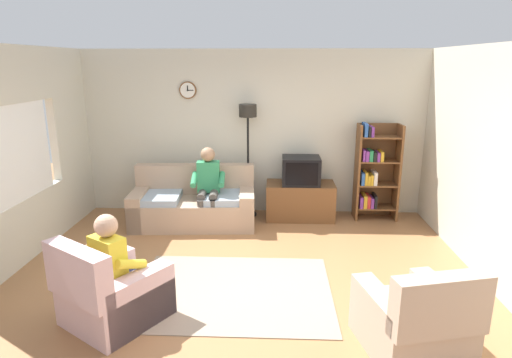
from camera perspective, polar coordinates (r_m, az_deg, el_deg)
The scene contains 12 objects.
ground_plane at distance 5.17m, azimuth -1.74°, elevation -13.66°, with size 12.00×12.00×0.00m, color #9E6B42.
back_wall_assembly at distance 7.27m, azimuth -0.29°, elevation 6.14°, with size 6.20×0.17×2.70m.
couch at distance 6.90m, azimuth -8.20°, elevation -3.39°, with size 1.95×0.99×0.90m.
tv_stand at distance 7.12m, azimuth 5.82°, elevation -2.86°, with size 1.10×0.56×0.59m.
tv at distance 6.96m, azimuth 5.95°, elevation 1.12°, with size 0.60×0.49×0.44m.
bookshelf at distance 7.22m, azimuth 15.25°, elevation 0.92°, with size 0.68×0.36×1.57m.
floor_lamp at distance 6.96m, azimuth -1.08°, elevation 6.55°, with size 0.28×0.28×1.85m.
armchair_near_window at distance 4.60m, azimuth -18.43°, elevation -14.26°, with size 1.15×1.17×0.90m.
armchair_near_bookshelf at distance 4.21m, azimuth 20.08°, elevation -17.31°, with size 0.98×1.04×0.90m.
area_rug at distance 5.03m, azimuth -3.06°, elevation -14.50°, with size 2.20×1.70×0.01m, color gray.
person_on_couch at distance 6.64m, azimuth -6.34°, elevation -0.59°, with size 0.53×0.55×1.24m.
person_in_left_armchair at distance 4.50m, azimuth -17.84°, elevation -10.37°, with size 0.61×0.64×1.12m.
Camera 1 is at (0.35, -4.51, 2.49)m, focal length 30.35 mm.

